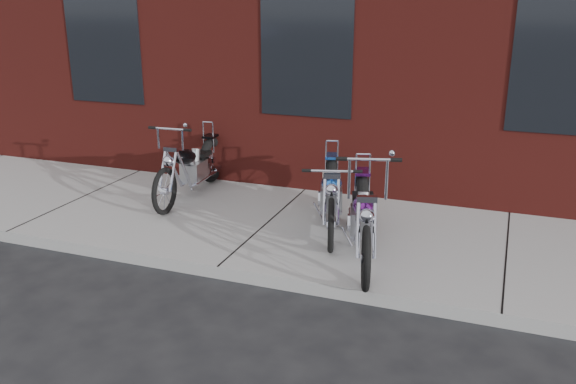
% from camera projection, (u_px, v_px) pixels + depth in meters
% --- Properties ---
extents(ground, '(120.00, 120.00, 0.00)m').
position_uv_depth(ground, '(218.00, 279.00, 6.81)').
color(ground, black).
rests_on(ground, ground).
extents(sidewalk, '(22.00, 3.00, 0.15)m').
position_uv_depth(sidewalk, '(268.00, 227.00, 8.12)').
color(sidewalk, '#A2A2A2').
rests_on(sidewalk, ground).
extents(chopper_purple, '(0.83, 2.31, 1.33)m').
position_uv_depth(chopper_purple, '(364.00, 220.00, 6.96)').
color(chopper_purple, black).
rests_on(chopper_purple, sidewalk).
extents(chopper_blue, '(0.81, 2.19, 0.98)m').
position_uv_depth(chopper_blue, '(331.00, 196.00, 7.86)').
color(chopper_blue, black).
rests_on(chopper_blue, sidewalk).
extents(chopper_third, '(0.56, 2.28, 1.16)m').
position_uv_depth(chopper_third, '(192.00, 169.00, 9.04)').
color(chopper_third, black).
rests_on(chopper_third, sidewalk).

